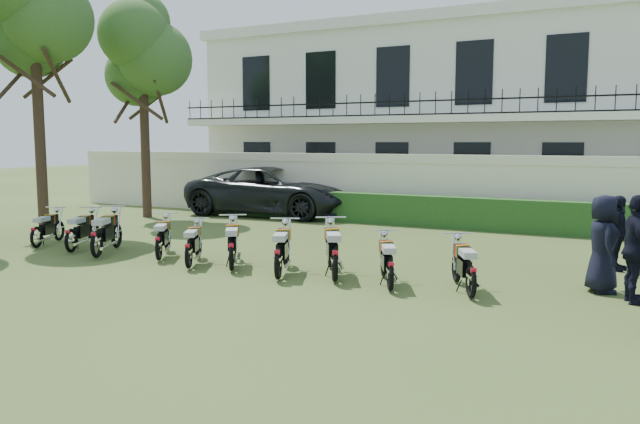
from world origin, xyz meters
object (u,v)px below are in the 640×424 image
at_px(motorcycle_2, 96,238).
at_px(motorcycle_7, 335,257).
at_px(motorcycle_3, 159,242).
at_px(motorcycle_8, 390,268).
at_px(motorcycle_9, 471,274).
at_px(motorcycle_1, 71,235).
at_px(motorcycle_6, 278,256).
at_px(officer_3, 603,244).
at_px(officer_2, 636,249).
at_px(officer_5, 617,233).
at_px(tree_west_mid, 34,8).
at_px(motorcycle_0, 36,232).
at_px(tree_west_near, 143,51).
at_px(motorcycle_5, 231,249).
at_px(suv, 273,191).

bearing_deg(motorcycle_2, motorcycle_7, -23.57).
bearing_deg(motorcycle_3, motorcycle_8, -35.08).
relative_size(motorcycle_7, motorcycle_9, 1.10).
distance_m(motorcycle_1, motorcycle_2, 1.13).
xyz_separation_m(motorcycle_6, officer_3, (5.71, 1.93, 0.39)).
bearing_deg(motorcycle_6, officer_2, -11.87).
bearing_deg(officer_5, officer_3, -169.20).
bearing_deg(tree_west_mid, officer_2, -4.91).
distance_m(motorcycle_0, motorcycle_2, 2.45).
xyz_separation_m(motorcycle_3, motorcycle_6, (3.45, -0.45, 0.04)).
bearing_deg(motorcycle_6, motorcycle_3, 148.86).
relative_size(motorcycle_0, motorcycle_9, 0.98).
height_order(tree_west_near, officer_2, tree_west_near).
height_order(tree_west_near, motorcycle_0, tree_west_near).
xyz_separation_m(motorcycle_5, motorcycle_6, (1.30, -0.26, 0.01)).
bearing_deg(motorcycle_9, motorcycle_5, 153.83).
bearing_deg(motorcycle_0, motorcycle_9, -23.71).
height_order(motorcycle_3, motorcycle_7, motorcycle_7).
height_order(tree_west_mid, officer_5, tree_west_mid).
relative_size(officer_3, officer_5, 1.11).
xyz_separation_m(motorcycle_6, motorcycle_9, (3.73, 0.28, -0.04)).
distance_m(motorcycle_0, motorcycle_3, 3.93).
distance_m(motorcycle_9, officer_2, 2.76).
distance_m(motorcycle_2, suv, 9.33).
bearing_deg(motorcycle_1, tree_west_mid, 125.48).
distance_m(motorcycle_5, officer_5, 8.18).
bearing_deg(officer_3, motorcycle_9, 113.07).
xyz_separation_m(tree_west_near, officer_3, (15.25, -4.79, -5.00)).
xyz_separation_m(motorcycle_8, officer_2, (3.96, 1.17, 0.48)).
xyz_separation_m(tree_west_near, motorcycle_6, (9.54, -6.72, -5.39)).
bearing_deg(motorcycle_7, tree_west_mid, 138.17).
relative_size(tree_west_near, motorcycle_2, 4.25).
distance_m(motorcycle_2, motorcycle_3, 1.55).
relative_size(tree_west_near, officer_5, 4.93).
xyz_separation_m(tree_west_near, motorcycle_1, (3.50, -6.47, -5.42)).
relative_size(tree_west_mid, motorcycle_8, 5.37).
xyz_separation_m(tree_west_near, motorcycle_5, (8.25, -6.46, -5.40)).
bearing_deg(motorcycle_6, motorcycle_9, -19.49).
height_order(tree_west_mid, officer_2, tree_west_mid).
bearing_deg(motorcycle_9, motorcycle_0, 153.44).
bearing_deg(motorcycle_7, motorcycle_0, 150.44).
xyz_separation_m(motorcycle_5, motorcycle_8, (3.59, -0.11, -0.04)).
bearing_deg(tree_west_mid, motorcycle_9, -10.03).
relative_size(motorcycle_2, motorcycle_6, 1.00).
relative_size(motorcycle_8, motorcycle_9, 0.98).
bearing_deg(motorcycle_0, motorcycle_1, -26.30).
bearing_deg(motorcycle_8, motorcycle_2, 154.01).
xyz_separation_m(motorcycle_7, officer_3, (4.63, 1.60, 0.37)).
relative_size(tree_west_mid, motorcycle_1, 5.02).
height_order(motorcycle_6, motorcycle_9, motorcycle_6).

